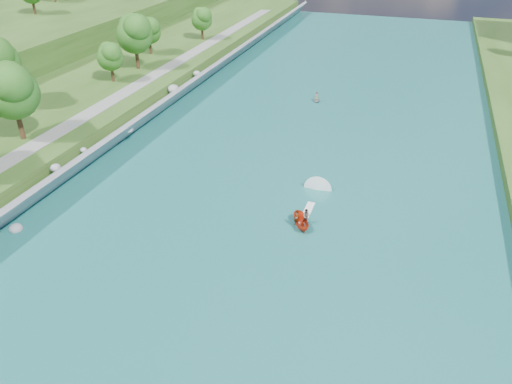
% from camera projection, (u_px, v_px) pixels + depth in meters
% --- Properties ---
extents(ground, '(260.00, 260.00, 0.00)m').
position_uv_depth(ground, '(209.00, 302.00, 45.64)').
color(ground, '#2D5119').
rests_on(ground, ground).
extents(river_water, '(55.00, 240.00, 0.10)m').
position_uv_depth(river_water, '(272.00, 196.00, 62.01)').
color(river_water, '#196057').
rests_on(river_water, ground).
extents(ridge_west, '(60.00, 120.00, 9.00)m').
position_uv_depth(ridge_west, '(75.00, 12.00, 143.95)').
color(ridge_west, '#2D5119').
rests_on(ridge_west, ground).
extents(riprap_bank, '(4.87, 236.00, 4.58)m').
position_uv_depth(riprap_bank, '(91.00, 156.00, 68.01)').
color(riprap_bank, slate).
rests_on(riprap_bank, ground).
extents(riverside_path, '(3.00, 200.00, 0.10)m').
position_uv_depth(riverside_path, '(49.00, 137.00, 69.19)').
color(riverside_path, gray).
rests_on(riverside_path, berm_west).
extents(motorboat, '(3.60, 18.71, 2.15)m').
position_uv_depth(motorboat, '(305.00, 213.00, 57.47)').
color(motorboat, red).
rests_on(motorboat, river_water).
extents(raft, '(2.23, 2.80, 1.73)m').
position_uv_depth(raft, '(316.00, 99.00, 91.47)').
color(raft, gray).
rests_on(raft, river_water).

